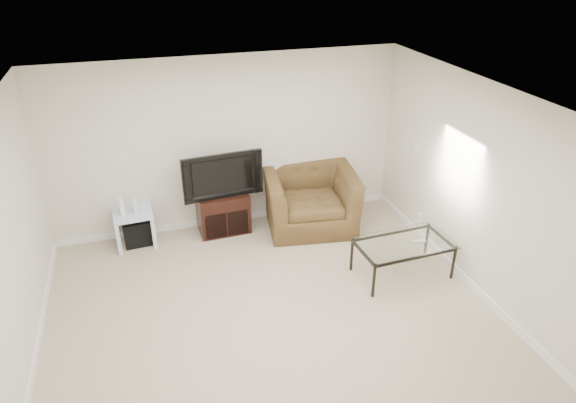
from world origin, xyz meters
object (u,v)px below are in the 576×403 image
object	(u,v)px
side_table	(134,227)
subwoofer	(137,231)
coffee_table	(402,258)
recliner	(310,190)
tv_stand	(223,212)
television	(221,173)

from	to	relation	value
side_table	subwoofer	distance (m)	0.08
coffee_table	recliner	bearing A→B (deg)	114.41
recliner	subwoofer	bearing A→B (deg)	-177.47
recliner	tv_stand	bearing A→B (deg)	178.01
recliner	side_table	bearing A→B (deg)	-176.89
tv_stand	coffee_table	distance (m)	2.64
tv_stand	television	world-z (taller)	television
side_table	television	bearing A→B (deg)	-1.37
side_table	coffee_table	world-z (taller)	side_table
subwoofer	recliner	bearing A→B (deg)	-5.81
tv_stand	television	distance (m)	0.63
television	side_table	distance (m)	1.42
tv_stand	television	bearing A→B (deg)	-90.00
side_table	subwoofer	xyz separation A→B (m)	(0.03, 0.02, -0.07)
side_table	tv_stand	bearing A→B (deg)	0.00
tv_stand	side_table	size ratio (longest dim) A/B	1.38
television	recliner	bearing A→B (deg)	-14.01
television	side_table	size ratio (longest dim) A/B	2.03
recliner	television	bearing A→B (deg)	179.32
tv_stand	recliner	bearing A→B (deg)	-12.74
recliner	coffee_table	size ratio (longest dim) A/B	1.09
side_table	recliner	xyz separation A→B (m)	(2.51, -0.23, 0.32)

